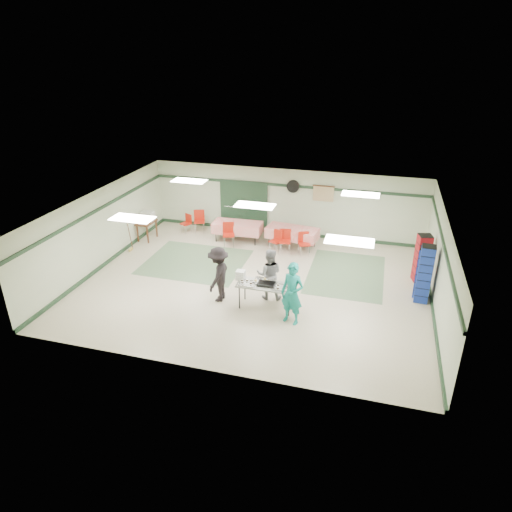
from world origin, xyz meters
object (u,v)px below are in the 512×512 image
(volunteer_teal, at_px, (292,294))
(dining_table_a, at_px, (292,233))
(chair_d, at_px, (229,232))
(crate_stack_red, at_px, (422,258))
(office_printer, at_px, (148,216))
(broom, at_px, (130,234))
(chair_a, at_px, (285,238))
(volunteer_grey, at_px, (269,274))
(dining_table_b, at_px, (237,227))
(printer_table, at_px, (146,224))
(chair_loose_a, at_px, (199,219))
(volunteer_dark, at_px, (219,274))
(chair_c, at_px, (304,241))
(serving_table, at_px, (266,286))
(chair_loose_b, at_px, (187,222))
(crate_stack_blue_b, at_px, (425,274))
(crate_stack_blue_a, at_px, (424,273))
(chair_b, at_px, (277,239))

(volunteer_teal, relative_size, dining_table_a, 0.89)
(chair_d, bearing_deg, crate_stack_red, -27.78)
(office_printer, xyz_separation_m, broom, (-0.08, -1.32, -0.26))
(office_printer, bearing_deg, chair_a, -1.64)
(volunteer_grey, xyz_separation_m, crate_stack_red, (4.49, 2.43, 0.00))
(dining_table_b, bearing_deg, volunteer_grey, -62.39)
(printer_table, bearing_deg, chair_d, 6.87)
(volunteer_teal, relative_size, chair_loose_a, 1.97)
(volunteer_dark, relative_size, chair_loose_a, 1.86)
(dining_table_a, distance_m, chair_c, 0.80)
(dining_table_b, relative_size, chair_c, 2.25)
(serving_table, xyz_separation_m, chair_loose_b, (-4.63, 4.88, -0.24))
(volunteer_grey, xyz_separation_m, broom, (-5.89, 2.04, -0.14))
(chair_d, distance_m, crate_stack_blue_b, 7.39)
(serving_table, bearing_deg, printer_table, 147.34)
(chair_c, bearing_deg, office_printer, 159.49)
(dining_table_b, xyz_separation_m, broom, (-3.58, -2.00, 0.10))
(broom, bearing_deg, chair_loose_b, 69.49)
(crate_stack_blue_a, relative_size, printer_table, 1.87)
(chair_c, height_order, chair_loose_b, chair_c)
(volunteer_grey, bearing_deg, printer_table, -39.52)
(chair_d, xyz_separation_m, printer_table, (-3.33, -0.28, 0.06))
(dining_table_b, xyz_separation_m, chair_b, (1.73, -0.57, -0.06))
(volunteer_dark, distance_m, dining_table_b, 4.64)
(chair_c, distance_m, chair_d, 2.93)
(crate_stack_red, bearing_deg, serving_table, -145.96)
(crate_stack_red, bearing_deg, dining_table_a, 160.64)
(chair_loose_b, xyz_separation_m, broom, (-1.32, -2.27, 0.19))
(serving_table, height_order, crate_stack_blue_b, crate_stack_blue_b)
(dining_table_a, distance_m, chair_d, 2.44)
(volunteer_teal, bearing_deg, volunteer_grey, 146.25)
(volunteer_grey, height_order, crate_stack_blue_a, crate_stack_blue_a)
(chair_a, height_order, crate_stack_blue_b, crate_stack_blue_b)
(volunteer_teal, bearing_deg, volunteer_dark, -177.98)
(volunteer_grey, bearing_deg, chair_d, -65.19)
(serving_table, xyz_separation_m, broom, (-5.95, 2.61, -0.05))
(serving_table, relative_size, chair_loose_a, 1.86)
(crate_stack_blue_a, xyz_separation_m, printer_table, (-10.30, 1.87, -0.18))
(serving_table, relative_size, printer_table, 1.96)
(volunteer_teal, relative_size, office_printer, 3.92)
(dining_table_a, bearing_deg, chair_loose_b, -175.72)
(chair_a, xyz_separation_m, crate_stack_blue_a, (4.75, -2.15, 0.27))
(dining_table_a, relative_size, broom, 1.59)
(dining_table_a, relative_size, crate_stack_blue_a, 1.26)
(chair_b, bearing_deg, office_printer, -157.59)
(dining_table_a, height_order, dining_table_b, same)
(volunteer_teal, height_order, dining_table_b, volunteer_teal)
(chair_loose_b, xyz_separation_m, crate_stack_blue_a, (9.06, -2.98, 0.34))
(office_printer, bearing_deg, crate_stack_red, -8.03)
(dining_table_a, xyz_separation_m, crate_stack_blue_a, (4.60, -2.71, 0.24))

